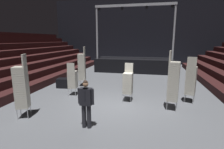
% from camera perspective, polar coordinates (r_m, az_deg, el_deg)
% --- Properties ---
extents(ground_plane, '(22.00, 30.00, 0.10)m').
position_cam_1_polar(ground_plane, '(8.17, 1.16, -10.49)').
color(ground_plane, '#515459').
extents(arena_end_wall, '(22.00, 0.30, 8.00)m').
position_cam_1_polar(arena_end_wall, '(22.51, 8.92, 13.87)').
color(arena_end_wall, black).
rests_on(arena_end_wall, ground_plane).
extents(stage_riser, '(7.10, 2.68, 5.92)m').
position_cam_1_polar(stage_riser, '(16.66, 7.25, 3.48)').
color(stage_riser, black).
rests_on(stage_riser, ground_plane).
extents(man_with_tie, '(0.57, 0.24, 1.69)m').
position_cam_1_polar(man_with_tie, '(5.98, -8.55, -8.77)').
color(man_with_tie, black).
rests_on(man_with_tie, ground_plane).
extents(chair_stack_front_left, '(0.47, 0.47, 1.88)m').
position_cam_1_polar(chair_stack_front_left, '(8.48, 5.25, -2.66)').
color(chair_stack_front_left, '#B2B5BA').
rests_on(chair_stack_front_left, ground_plane).
extents(chair_stack_front_right, '(0.57, 0.57, 2.48)m').
position_cam_1_polar(chair_stack_front_right, '(7.47, -27.60, -3.58)').
color(chair_stack_front_right, '#B2B5BA').
rests_on(chair_stack_front_right, ground_plane).
extents(chair_stack_mid_left, '(0.52, 0.52, 2.56)m').
position_cam_1_polar(chair_stack_mid_left, '(11.39, -9.85, 2.58)').
color(chair_stack_mid_left, '#B2B5BA').
rests_on(chair_stack_mid_left, ground_plane).
extents(chair_stack_mid_right, '(0.47, 0.47, 1.79)m').
position_cam_1_polar(chair_stack_mid_right, '(9.65, -12.85, -1.43)').
color(chair_stack_mid_right, '#B2B5BA').
rests_on(chair_stack_mid_right, ground_plane).
extents(chair_stack_mid_centre, '(0.56, 0.56, 2.22)m').
position_cam_1_polar(chair_stack_mid_centre, '(9.08, 24.51, -1.64)').
color(chair_stack_mid_centre, '#B2B5BA').
rests_on(chair_stack_mid_centre, ground_plane).
extents(chair_stack_rear_left, '(0.52, 0.52, 2.56)m').
position_cam_1_polar(chair_stack_rear_left, '(7.79, 19.52, -2.02)').
color(chair_stack_rear_left, '#B2B5BA').
rests_on(chair_stack_rear_left, ground_plane).
extents(equipment_road_case, '(0.96, 0.69, 0.58)m').
position_cam_1_polar(equipment_road_case, '(11.42, -15.32, -2.70)').
color(equipment_road_case, black).
rests_on(equipment_road_case, ground_plane).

